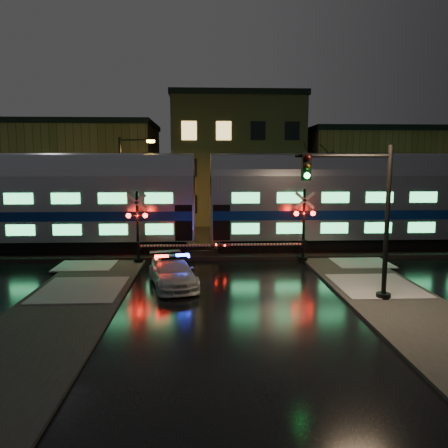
{
  "coord_description": "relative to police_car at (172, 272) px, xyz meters",
  "views": [
    {
      "loc": [
        -1.15,
        -21.59,
        5.51
      ],
      "look_at": [
        -0.04,
        2.5,
        2.2
      ],
      "focal_mm": 35.0,
      "sensor_mm": 36.0,
      "label": 1
    }
  ],
  "objects": [
    {
      "name": "ground",
      "position": [
        2.61,
        2.14,
        -0.65
      ],
      "size": [
        120.0,
        120.0,
        0.0
      ],
      "primitive_type": "plane",
      "color": "black",
      "rests_on": "ground"
    },
    {
      "name": "ballast",
      "position": [
        2.61,
        7.14,
        -0.53
      ],
      "size": [
        90.0,
        4.2,
        0.24
      ],
      "primitive_type": "cube",
      "color": "black",
      "rests_on": "ground"
    },
    {
      "name": "sidewalk_left",
      "position": [
        -3.89,
        -3.86,
        -0.59
      ],
      "size": [
        4.0,
        20.0,
        0.12
      ],
      "primitive_type": "cube",
      "color": "#2D2D2D",
      "rests_on": "ground"
    },
    {
      "name": "sidewalk_right",
      "position": [
        9.11,
        -3.86,
        -0.59
      ],
      "size": [
        4.0,
        20.0,
        0.12
      ],
      "primitive_type": "cube",
      "color": "#2D2D2D",
      "rests_on": "ground"
    },
    {
      "name": "building_left",
      "position": [
        -10.39,
        24.14,
        3.85
      ],
      "size": [
        14.0,
        10.0,
        9.0
      ],
      "primitive_type": "cube",
      "color": "brown",
      "rests_on": "ground"
    },
    {
      "name": "building_mid",
      "position": [
        4.61,
        24.64,
        5.1
      ],
      "size": [
        12.0,
        11.0,
        11.5
      ],
      "primitive_type": "cube",
      "color": "brown",
      "rests_on": "ground"
    },
    {
      "name": "building_right",
      "position": [
        17.61,
        24.14,
        3.6
      ],
      "size": [
        12.0,
        10.0,
        8.5
      ],
      "primitive_type": "cube",
      "color": "brown",
      "rests_on": "ground"
    },
    {
      "name": "train",
      "position": [
        1.37,
        7.13,
        2.74
      ],
      "size": [
        51.0,
        3.12,
        5.92
      ],
      "color": "black",
      "rests_on": "ballast"
    },
    {
      "name": "police_car",
      "position": [
        0.0,
        0.0,
        0.0
      ],
      "size": [
        2.81,
        4.73,
        1.44
      ],
      "rotation": [
        0.0,
        0.0,
        0.24
      ],
      "color": "silver",
      "rests_on": "ground"
    },
    {
      "name": "crossing_signal_right",
      "position": [
        6.69,
        4.44,
        1.07
      ],
      "size": [
        5.86,
        0.66,
        4.15
      ],
      "color": "black",
      "rests_on": "ground"
    },
    {
      "name": "crossing_signal_left",
      "position": [
        -1.85,
        4.44,
        1.02
      ],
      "size": [
        5.71,
        0.65,
        4.05
      ],
      "color": "black",
      "rests_on": "ground"
    },
    {
      "name": "traffic_light",
      "position": [
        7.74,
        -2.65,
        2.67
      ],
      "size": [
        4.04,
        0.72,
        6.25
      ],
      "rotation": [
        0.0,
        0.0,
        -0.25
      ],
      "color": "black",
      "rests_on": "ground"
    },
    {
      "name": "streetlight",
      "position": [
        -4.02,
        11.14,
        3.58
      ],
      "size": [
        2.45,
        0.26,
        7.34
      ],
      "color": "black",
      "rests_on": "ground"
    }
  ]
}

